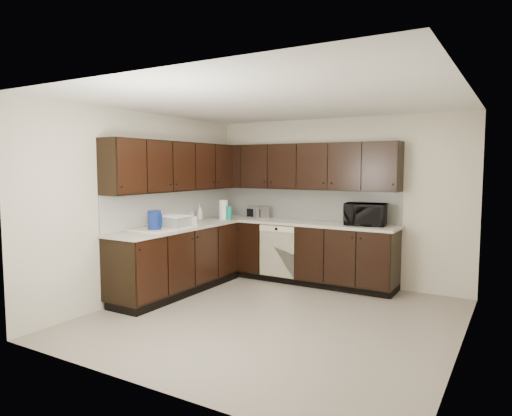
{
  "coord_description": "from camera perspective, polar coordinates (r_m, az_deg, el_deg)",
  "views": [
    {
      "loc": [
        2.47,
        -4.59,
        1.77
      ],
      "look_at": [
        -0.59,
        0.6,
        1.22
      ],
      "focal_mm": 32.0,
      "sensor_mm": 36.0,
      "label": 1
    }
  ],
  "objects": [
    {
      "name": "ceiling",
      "position": [
        5.26,
        2.26,
        13.17
      ],
      "size": [
        4.0,
        4.0,
        0.0
      ],
      "primitive_type": "plane",
      "rotation": [
        3.14,
        0.0,
        0.0
      ],
      "color": "white",
      "rests_on": "wall_back"
    },
    {
      "name": "wall_back",
      "position": [
        7.05,
        9.94,
        0.89
      ],
      "size": [
        4.0,
        0.02,
        2.5
      ],
      "primitive_type": "cube",
      "color": "beige",
      "rests_on": "floor"
    },
    {
      "name": "countertop",
      "position": [
        6.72,
        -0.9,
        -2.06
      ],
      "size": [
        3.03,
        2.83,
        0.04
      ],
      "color": "#BBB4A3",
      "rests_on": "lower_cabinets"
    },
    {
      "name": "floor",
      "position": [
        5.5,
        2.16,
        -13.58
      ],
      "size": [
        4.0,
        4.0,
        0.0
      ],
      "primitive_type": "plane",
      "color": "gray",
      "rests_on": "ground"
    },
    {
      "name": "upper_cabinets",
      "position": [
        6.8,
        -1.17,
        5.2
      ],
      "size": [
        3.0,
        2.8,
        0.7
      ],
      "color": "black",
      "rests_on": "wall_back"
    },
    {
      "name": "soap_bottle_a",
      "position": [
        6.46,
        -7.92,
        -1.37
      ],
      "size": [
        0.11,
        0.11,
        0.19
      ],
      "primitive_type": "imported",
      "rotation": [
        0.0,
        0.0,
        -0.26
      ],
      "color": "gray",
      "rests_on": "countertop"
    },
    {
      "name": "sink",
      "position": [
        6.24,
        -11.6,
        -3.1
      ],
      "size": [
        0.54,
        0.82,
        0.42
      ],
      "color": "beige",
      "rests_on": "countertop"
    },
    {
      "name": "wall_front",
      "position": [
        3.61,
        -13.04,
        -3.24
      ],
      "size": [
        4.0,
        0.02,
        2.5
      ],
      "primitive_type": "cube",
      "color": "beige",
      "rests_on": "floor"
    },
    {
      "name": "teal_tumbler",
      "position": [
        7.19,
        -3.39,
        -0.61
      ],
      "size": [
        0.12,
        0.12,
        0.21
      ],
      "primitive_type": "cylinder",
      "rotation": [
        0.0,
        0.0,
        0.39
      ],
      "color": "#0C8670",
      "rests_on": "countertop"
    },
    {
      "name": "storage_bin",
      "position": [
        6.28,
        -10.46,
        -1.72
      ],
      "size": [
        0.44,
        0.33,
        0.17
      ],
      "primitive_type": "cube",
      "rotation": [
        0.0,
        0.0,
        0.04
      ],
      "color": "white",
      "rests_on": "countertop"
    },
    {
      "name": "microwave",
      "position": [
        6.64,
        13.51,
        -0.77
      ],
      "size": [
        0.62,
        0.47,
        0.31
      ],
      "primitive_type": "imported",
      "rotation": [
        0.0,
        0.0,
        0.16
      ],
      "color": "black",
      "rests_on": "countertop"
    },
    {
      "name": "toaster_oven",
      "position": [
        7.33,
        0.17,
        -0.53
      ],
      "size": [
        0.38,
        0.34,
        0.2
      ],
      "primitive_type": "cube",
      "rotation": [
        0.0,
        0.0,
        -0.43
      ],
      "color": "silver",
      "rests_on": "countertop"
    },
    {
      "name": "lower_cabinets",
      "position": [
        6.81,
        -0.87,
        -6.29
      ],
      "size": [
        3.0,
        2.8,
        0.9
      ],
      "color": "black",
      "rests_on": "floor"
    },
    {
      "name": "soap_bottle_b",
      "position": [
        7.13,
        -7.06,
        -0.51
      ],
      "size": [
        0.1,
        0.1,
        0.25
      ],
      "primitive_type": "imported",
      "rotation": [
        0.0,
        0.0,
        0.0
      ],
      "color": "gray",
      "rests_on": "countertop"
    },
    {
      "name": "wall_right",
      "position": [
        4.64,
        24.52,
        -1.72
      ],
      "size": [
        0.02,
        4.0,
        2.5
      ],
      "primitive_type": "cube",
      "color": "beige",
      "rests_on": "floor"
    },
    {
      "name": "wall_left",
      "position": [
        6.42,
        -13.7,
        0.41
      ],
      "size": [
        0.02,
        4.0,
        2.5
      ],
      "primitive_type": "cube",
      "color": "beige",
      "rests_on": "floor"
    },
    {
      "name": "paper_towel_roll",
      "position": [
        7.24,
        -4.09,
        -0.2
      ],
      "size": [
        0.17,
        0.17,
        0.3
      ],
      "primitive_type": "cylinder",
      "rotation": [
        0.0,
        0.0,
        -0.36
      ],
      "color": "white",
      "rests_on": "countertop"
    },
    {
      "name": "blue_pitcher",
      "position": [
        6.03,
        -12.59,
        -1.56
      ],
      "size": [
        0.21,
        0.21,
        0.27
      ],
      "primitive_type": "cylinder",
      "rotation": [
        0.0,
        0.0,
        0.21
      ],
      "color": "navy",
      "rests_on": "countertop"
    },
    {
      "name": "backsplash",
      "position": [
        6.99,
        -1.47,
        0.35
      ],
      "size": [
        3.0,
        2.8,
        0.48
      ],
      "color": "silver",
      "rests_on": "countertop"
    },
    {
      "name": "dishwasher",
      "position": [
        6.89,
        2.62,
        -5.03
      ],
      "size": [
        0.58,
        0.04,
        0.78
      ],
      "color": "beige",
      "rests_on": "lower_cabinets"
    }
  ]
}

